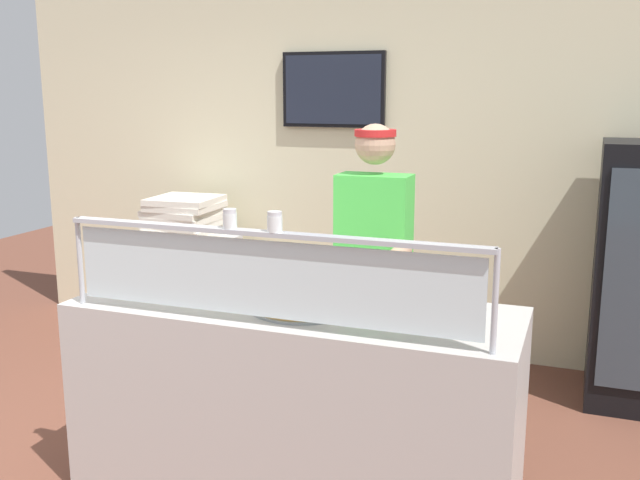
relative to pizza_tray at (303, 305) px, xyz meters
The scene contains 11 objects.
ground_plane 1.17m from the pizza_tray, 94.84° to the left, with size 12.00×12.00×0.00m, color brown.
shop_rear_unit 2.25m from the pizza_tray, 91.65° to the left, with size 6.48×0.13×2.70m.
serving_counter 0.50m from the pizza_tray, 154.79° to the left, with size 2.08×0.73×0.95m, color #BCB7B2.
sneeze_guard 0.38m from the pizza_tray, 101.25° to the right, with size 1.90×0.06×0.41m.
pizza_tray is the anchor object (origin of this frame).
pizza_server 0.05m from the pizza_tray, 27.05° to the right, with size 0.07×0.28×0.01m, color #ADAFB7.
parmesan_shaker 0.55m from the pizza_tray, 127.22° to the right, with size 0.06×0.06×0.08m.
pepper_flake_shaker 0.51m from the pizza_tray, 91.71° to the right, with size 0.06×0.06×0.08m.
worker_figure 0.66m from the pizza_tray, 77.23° to the left, with size 0.41×0.50×1.76m.
prep_shelf 2.45m from the pizza_tray, 133.89° to the left, with size 0.70×0.55×0.83m, color #B7BABF.
pizza_box_stack 2.39m from the pizza_tray, 133.91° to the left, with size 0.52×0.50×0.32m.
Camera 1 is at (2.27, -2.57, 1.92)m, focal length 40.26 mm.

